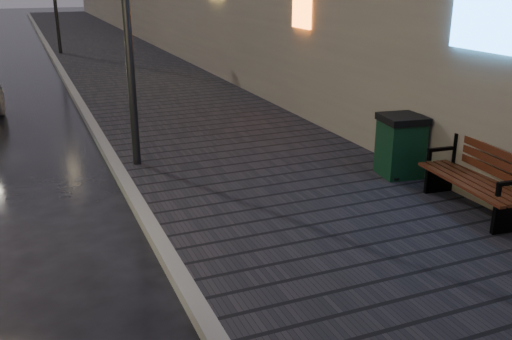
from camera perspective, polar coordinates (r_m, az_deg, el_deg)
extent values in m
cube|color=black|center=(25.25, -14.04, 11.06)|extent=(4.60, 58.00, 0.15)
cube|color=slate|center=(25.00, -19.55, 10.47)|extent=(0.20, 58.00, 0.15)
cylinder|color=black|center=(9.93, -12.78, 14.46)|extent=(0.14, 0.14, 5.00)
cube|color=black|center=(8.18, 24.00, -4.35)|extent=(0.51, 0.11, 0.41)
cube|color=black|center=(7.98, 24.19, -1.17)|extent=(0.43, 0.09, 0.05)
cube|color=black|center=(9.28, 17.92, -0.87)|extent=(0.51, 0.11, 0.41)
cube|color=black|center=(9.30, 19.28, 1.35)|extent=(0.07, 0.07, 0.71)
cube|color=black|center=(9.10, 17.97, 1.99)|extent=(0.43, 0.09, 0.05)
cube|color=#3F160D|center=(8.63, 20.94, -1.05)|extent=(0.79, 1.89, 0.04)
cube|color=#3F160D|center=(8.69, 22.45, 0.96)|extent=(0.20, 1.83, 0.41)
cube|color=black|center=(9.78, 14.23, 2.06)|extent=(0.71, 0.71, 0.91)
cube|color=black|center=(9.65, 14.48, 4.99)|extent=(0.76, 0.76, 0.12)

